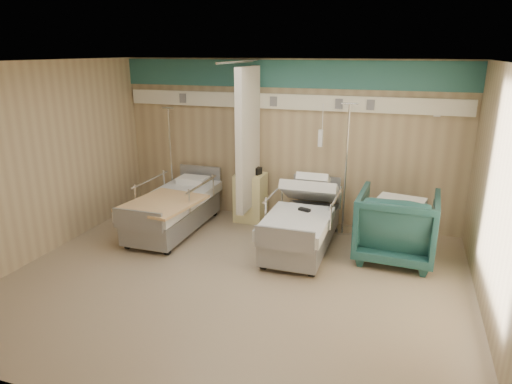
% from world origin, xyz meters
% --- Properties ---
extents(ground, '(6.00, 5.00, 0.00)m').
position_xyz_m(ground, '(0.00, 0.00, 0.00)').
color(ground, gray).
rests_on(ground, ground).
extents(room_walls, '(6.04, 5.04, 2.82)m').
position_xyz_m(room_walls, '(-0.03, 0.25, 1.86)').
color(room_walls, tan).
rests_on(room_walls, ground).
extents(bed_right, '(1.00, 2.16, 0.63)m').
position_xyz_m(bed_right, '(0.60, 1.30, 0.32)').
color(bed_right, silver).
rests_on(bed_right, ground).
extents(bed_left, '(1.00, 2.16, 0.63)m').
position_xyz_m(bed_left, '(-1.60, 1.30, 0.32)').
color(bed_left, silver).
rests_on(bed_left, ground).
extents(bedside_cabinet, '(0.50, 0.48, 0.85)m').
position_xyz_m(bedside_cabinet, '(-0.55, 2.20, 0.42)').
color(bedside_cabinet, '#F0E396').
rests_on(bedside_cabinet, ground).
extents(visitor_armchair, '(1.14, 1.17, 1.02)m').
position_xyz_m(visitor_armchair, '(1.97, 1.36, 0.51)').
color(visitor_armchair, '#1C4746').
rests_on(visitor_armchair, ground).
extents(waffle_blanket, '(0.74, 0.68, 0.07)m').
position_xyz_m(waffle_blanket, '(1.99, 1.32, 1.06)').
color(waffle_blanket, silver).
rests_on(waffle_blanket, visitor_armchair).
extents(iv_stand_right, '(0.38, 0.38, 2.15)m').
position_xyz_m(iv_stand_right, '(1.10, 2.18, 0.44)').
color(iv_stand_right, silver).
rests_on(iv_stand_right, ground).
extents(iv_stand_left, '(0.35, 0.35, 1.96)m').
position_xyz_m(iv_stand_left, '(-2.08, 2.16, 0.40)').
color(iv_stand_left, silver).
rests_on(iv_stand_left, ground).
extents(call_remote, '(0.19, 0.13, 0.04)m').
position_xyz_m(call_remote, '(0.64, 1.23, 0.65)').
color(call_remote, black).
rests_on(call_remote, bed_right).
extents(tan_blanket, '(1.11, 1.33, 0.04)m').
position_xyz_m(tan_blanket, '(-1.52, 0.84, 0.65)').
color(tan_blanket, tan).
rests_on(tan_blanket, bed_left).
extents(toiletry_bag, '(0.26, 0.21, 0.12)m').
position_xyz_m(toiletry_bag, '(-0.49, 2.24, 0.91)').
color(toiletry_bag, black).
rests_on(toiletry_bag, bedside_cabinet).
extents(white_cup, '(0.10, 0.10, 0.14)m').
position_xyz_m(white_cup, '(-0.61, 2.18, 0.92)').
color(white_cup, white).
rests_on(white_cup, bedside_cabinet).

